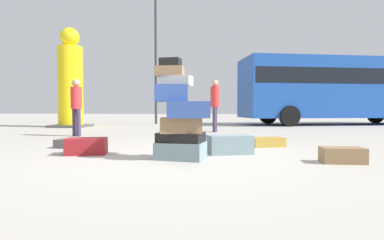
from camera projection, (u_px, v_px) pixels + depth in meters
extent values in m
plane|color=#ADA89E|center=(172.00, 157.00, 4.82)|extent=(80.00, 80.00, 0.00)
cube|color=gray|center=(181.00, 150.00, 4.67)|extent=(0.78, 0.61, 0.26)
cube|color=black|center=(181.00, 137.00, 4.68)|extent=(0.74, 0.59, 0.14)
cube|color=olive|center=(181.00, 125.00, 4.62)|extent=(0.68, 0.53, 0.23)
cube|color=#334F99|center=(189.00, 110.00, 4.54)|extent=(0.66, 0.50, 0.24)
cube|color=#334F99|center=(171.00, 93.00, 4.62)|extent=(0.54, 0.42, 0.26)
cube|color=beige|center=(178.00, 81.00, 4.82)|extent=(0.47, 0.37, 0.15)
cube|color=olive|center=(169.00, 71.00, 4.83)|extent=(0.44, 0.32, 0.15)
cube|color=black|center=(170.00, 63.00, 4.91)|extent=(0.35, 0.27, 0.14)
cube|color=#4C4C51|center=(74.00, 144.00, 5.99)|extent=(0.71, 0.41, 0.17)
cube|color=gray|center=(230.00, 144.00, 5.20)|extent=(0.82, 0.59, 0.32)
cube|color=olive|center=(342.00, 155.00, 4.32)|extent=(0.58, 0.32, 0.22)
cube|color=#B28C33|center=(267.00, 142.00, 6.22)|extent=(0.76, 0.58, 0.18)
cube|color=maroon|center=(87.00, 146.00, 5.14)|extent=(0.72, 0.54, 0.27)
cylinder|color=#3F334C|center=(215.00, 119.00, 10.20)|extent=(0.12, 0.12, 0.83)
cylinder|color=#3F334C|center=(214.00, 120.00, 9.99)|extent=(0.12, 0.12, 0.83)
cylinder|color=red|center=(215.00, 97.00, 10.07)|extent=(0.30, 0.30, 0.68)
sphere|color=tan|center=(215.00, 83.00, 10.05)|extent=(0.22, 0.22, 0.22)
cylinder|color=#3F334C|center=(75.00, 122.00, 8.60)|extent=(0.12, 0.12, 0.76)
cylinder|color=#3F334C|center=(79.00, 123.00, 8.46)|extent=(0.12, 0.12, 0.76)
cylinder|color=red|center=(76.00, 98.00, 8.51)|extent=(0.30, 0.30, 0.62)
sphere|color=tan|center=(76.00, 83.00, 8.49)|extent=(0.22, 0.22, 0.22)
cylinder|color=yellow|center=(70.00, 87.00, 12.78)|extent=(1.01, 1.01, 3.36)
sphere|color=yellow|center=(70.00, 37.00, 12.71)|extent=(0.78, 0.78, 0.78)
cube|color=#4C4C4C|center=(71.00, 126.00, 12.84)|extent=(1.41, 1.41, 0.10)
cube|color=#1E4CA5|center=(338.00, 89.00, 14.84)|extent=(9.69, 4.67, 2.80)
cube|color=black|center=(338.00, 79.00, 14.82)|extent=(9.51, 4.65, 0.70)
cylinder|color=black|center=(376.00, 115.00, 16.52)|extent=(0.93, 0.46, 0.90)
cylinder|color=black|center=(268.00, 115.00, 15.74)|extent=(0.93, 0.46, 0.90)
cylinder|color=black|center=(290.00, 116.00, 13.26)|extent=(0.93, 0.46, 0.90)
cylinder|color=#333338|center=(156.00, 61.00, 15.23)|extent=(0.12, 0.12, 6.28)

